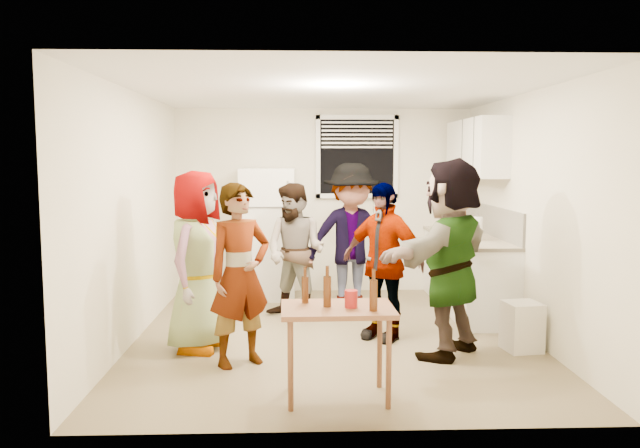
{
  "coord_description": "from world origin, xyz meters",
  "views": [
    {
      "loc": [
        -0.36,
        -6.26,
        1.82
      ],
      "look_at": [
        -0.13,
        0.16,
        1.15
      ],
      "focal_mm": 35.0,
      "sensor_mm": 36.0,
      "label": 1
    }
  ],
  "objects_px": {
    "guest_grey": "(198,349)",
    "guest_stripe": "(241,364)",
    "blue_cup": "(467,245)",
    "guest_back_right": "(351,314)",
    "beer_bottle_table": "(305,303)",
    "beer_bottle_counter": "(464,238)",
    "guest_orange": "(448,354)",
    "trash_bin": "(522,325)",
    "guest_black": "(382,338)",
    "refrigerator": "(268,233)",
    "red_cup": "(351,307)",
    "kettle": "(458,233)",
    "guest_back_left": "(296,318)",
    "wine_bottle": "(456,228)",
    "serving_table": "(337,398)"
  },
  "relations": [
    {
      "from": "wine_bottle",
      "to": "beer_bottle_counter",
      "type": "xyz_separation_m",
      "value": [
        -0.15,
        -0.98,
        -0.0
      ]
    },
    {
      "from": "red_cup",
      "to": "trash_bin",
      "type": "bearing_deg",
      "value": 33.63
    },
    {
      "from": "wine_bottle",
      "to": "trash_bin",
      "type": "xyz_separation_m",
      "value": [
        0.02,
        -2.45,
        -0.65
      ]
    },
    {
      "from": "blue_cup",
      "to": "red_cup",
      "type": "bearing_deg",
      "value": -125.35
    },
    {
      "from": "wine_bottle",
      "to": "red_cup",
      "type": "bearing_deg",
      "value": -115.4
    },
    {
      "from": "red_cup",
      "to": "guest_stripe",
      "type": "relative_size",
      "value": 0.08
    },
    {
      "from": "red_cup",
      "to": "guest_grey",
      "type": "distance_m",
      "value": 2.02
    },
    {
      "from": "blue_cup",
      "to": "beer_bottle_table",
      "type": "bearing_deg",
      "value": -133.72
    },
    {
      "from": "beer_bottle_table",
      "to": "guest_black",
      "type": "bearing_deg",
      "value": 61.11
    },
    {
      "from": "refrigerator",
      "to": "serving_table",
      "type": "xyz_separation_m",
      "value": [
        0.69,
        -3.55,
        -0.85
      ]
    },
    {
      "from": "guest_grey",
      "to": "guest_stripe",
      "type": "distance_m",
      "value": 0.64
    },
    {
      "from": "wine_bottle",
      "to": "guest_black",
      "type": "distance_m",
      "value": 2.52
    },
    {
      "from": "guest_back_right",
      "to": "guest_orange",
      "type": "bearing_deg",
      "value": -72.03
    },
    {
      "from": "serving_table",
      "to": "guest_black",
      "type": "distance_m",
      "value": 1.68
    },
    {
      "from": "red_cup",
      "to": "guest_grey",
      "type": "height_order",
      "value": "red_cup"
    },
    {
      "from": "trash_bin",
      "to": "guest_back_left",
      "type": "distance_m",
      "value": 2.53
    },
    {
      "from": "blue_cup",
      "to": "guest_back_right",
      "type": "height_order",
      "value": "blue_cup"
    },
    {
      "from": "guest_black",
      "to": "guest_orange",
      "type": "bearing_deg",
      "value": -4.9
    },
    {
      "from": "red_cup",
      "to": "guest_stripe",
      "type": "height_order",
      "value": "red_cup"
    },
    {
      "from": "refrigerator",
      "to": "guest_back_left",
      "type": "height_order",
      "value": "refrigerator"
    },
    {
      "from": "blue_cup",
      "to": "red_cup",
      "type": "height_order",
      "value": "blue_cup"
    },
    {
      "from": "kettle",
      "to": "blue_cup",
      "type": "distance_m",
      "value": 1.1
    },
    {
      "from": "refrigerator",
      "to": "kettle",
      "type": "height_order",
      "value": "refrigerator"
    },
    {
      "from": "blue_cup",
      "to": "guest_stripe",
      "type": "xyz_separation_m",
      "value": [
        -2.33,
        -1.16,
        -0.9
      ]
    },
    {
      "from": "red_cup",
      "to": "guest_back_left",
      "type": "distance_m",
      "value": 2.59
    },
    {
      "from": "beer_bottle_counter",
      "to": "guest_grey",
      "type": "bearing_deg",
      "value": -155.79
    },
    {
      "from": "guest_stripe",
      "to": "guest_orange",
      "type": "relative_size",
      "value": 0.88
    },
    {
      "from": "guest_grey",
      "to": "guest_black",
      "type": "relative_size",
      "value": 1.08
    },
    {
      "from": "refrigerator",
      "to": "guest_back_left",
      "type": "xyz_separation_m",
      "value": [
        0.37,
        -1.12,
        -0.85
      ]
    },
    {
      "from": "guest_black",
      "to": "refrigerator",
      "type": "bearing_deg",
      "value": 162.24
    },
    {
      "from": "refrigerator",
      "to": "serving_table",
      "type": "distance_m",
      "value": 3.71
    },
    {
      "from": "beer_bottle_counter",
      "to": "wine_bottle",
      "type": "bearing_deg",
      "value": 81.29
    },
    {
      "from": "beer_bottle_counter",
      "to": "trash_bin",
      "type": "relative_size",
      "value": 0.51
    },
    {
      "from": "red_cup",
      "to": "wine_bottle",
      "type": "bearing_deg",
      "value": 64.6
    },
    {
      "from": "refrigerator",
      "to": "guest_back_left",
      "type": "relative_size",
      "value": 1.1
    },
    {
      "from": "red_cup",
      "to": "guest_orange",
      "type": "bearing_deg",
      "value": 46.43
    },
    {
      "from": "guest_stripe",
      "to": "guest_back_left",
      "type": "distance_m",
      "value": 1.67
    },
    {
      "from": "beer_bottle_counter",
      "to": "guest_back_right",
      "type": "bearing_deg",
      "value": -179.99
    },
    {
      "from": "beer_bottle_table",
      "to": "red_cup",
      "type": "bearing_deg",
      "value": -25.21
    },
    {
      "from": "guest_back_right",
      "to": "kettle",
      "type": "bearing_deg",
      "value": 10.63
    },
    {
      "from": "blue_cup",
      "to": "serving_table",
      "type": "height_order",
      "value": "blue_cup"
    },
    {
      "from": "guest_back_right",
      "to": "beer_bottle_table",
      "type": "bearing_deg",
      "value": -111.58
    },
    {
      "from": "beer_bottle_counter",
      "to": "kettle",
      "type": "bearing_deg",
      "value": 84.02
    },
    {
      "from": "kettle",
      "to": "guest_orange",
      "type": "bearing_deg",
      "value": -113.34
    },
    {
      "from": "beer_bottle_table",
      "to": "guest_stripe",
      "type": "distance_m",
      "value": 1.14
    },
    {
      "from": "trash_bin",
      "to": "guest_orange",
      "type": "xyz_separation_m",
      "value": [
        -0.73,
        -0.09,
        -0.25
      ]
    },
    {
      "from": "kettle",
      "to": "guest_back_right",
      "type": "bearing_deg",
      "value": -167.81
    },
    {
      "from": "beer_bottle_counter",
      "to": "guest_stripe",
      "type": "distance_m",
      "value": 3.17
    },
    {
      "from": "beer_bottle_table",
      "to": "guest_black",
      "type": "height_order",
      "value": "beer_bottle_table"
    },
    {
      "from": "wine_bottle",
      "to": "trash_bin",
      "type": "height_order",
      "value": "wine_bottle"
    }
  ]
}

